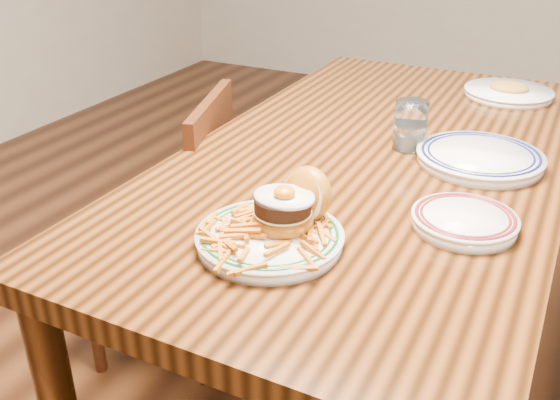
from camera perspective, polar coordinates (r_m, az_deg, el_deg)
The scene contains 8 objects.
floor at distance 1.92m, azimuth 7.37°, elevation -16.67°, with size 6.00×6.00×0.00m, color black.
table at distance 1.54m, azimuth 8.80°, elevation 1.44°, with size 0.85×1.60×0.75m.
chair_left at distance 1.83m, azimuth -9.17°, elevation -2.13°, with size 0.48×0.48×0.82m.
main_plate at distance 1.09m, azimuth -0.36°, elevation -2.33°, with size 0.26×0.28×0.13m.
side_plate at distance 1.20m, azimuth 16.52°, elevation -1.77°, with size 0.19×0.20×0.03m.
rear_plate at distance 1.48m, azimuth 17.81°, elevation 3.76°, with size 0.28×0.28×0.03m.
water_glass at distance 1.52m, azimuth 11.81°, elevation 6.45°, with size 0.08×0.08×0.12m.
far_plate at distance 2.00m, azimuth 20.16°, elevation 9.24°, with size 0.26×0.26×0.05m.
Camera 1 is at (0.41, -1.34, 1.32)m, focal length 40.00 mm.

